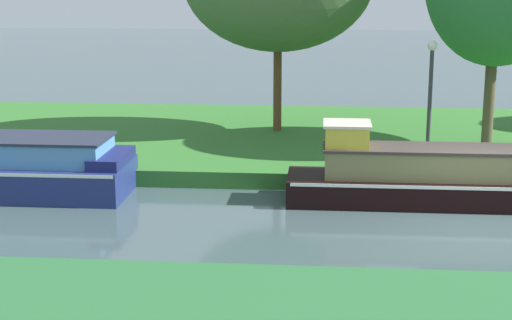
% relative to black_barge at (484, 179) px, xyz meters
% --- Properties ---
extents(ground_plane, '(120.00, 120.00, 0.00)m').
position_rel_black_barge_xyz_m(ground_plane, '(-0.21, -1.20, -0.58)').
color(ground_plane, '#3D5153').
extents(riverbank_far, '(72.00, 10.00, 0.40)m').
position_rel_black_barge_xyz_m(riverbank_far, '(-0.21, 5.80, -0.38)').
color(riverbank_far, '#306D29').
rests_on(riverbank_far, ground_plane).
extents(black_barge, '(8.99, 1.56, 1.78)m').
position_rel_black_barge_xyz_m(black_barge, '(0.00, 0.00, 0.00)').
color(black_barge, black).
rests_on(black_barge, ground_plane).
extents(navy_narrowboat, '(4.57, 2.13, 1.34)m').
position_rel_black_barge_xyz_m(navy_narrowboat, '(-10.10, 0.00, 0.02)').
color(navy_narrowboat, navy).
rests_on(navy_narrowboat, ground_plane).
extents(lamp_post, '(0.24, 0.24, 2.94)m').
position_rel_black_barge_xyz_m(lamp_post, '(-0.90, 2.64, 1.67)').
color(lamp_post, '#333338').
rests_on(lamp_post, riverbank_far).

